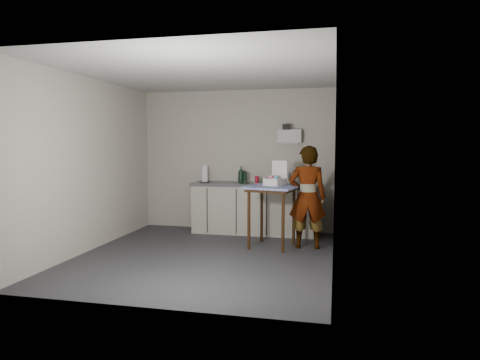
% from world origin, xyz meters
% --- Properties ---
extents(ground, '(4.00, 4.00, 0.00)m').
position_xyz_m(ground, '(0.00, 0.00, 0.00)').
color(ground, '#2D2D32').
rests_on(ground, ground).
extents(wall_back, '(3.60, 0.02, 2.60)m').
position_xyz_m(wall_back, '(0.00, 1.99, 1.30)').
color(wall_back, beige).
rests_on(wall_back, ground).
extents(wall_right, '(0.02, 4.00, 2.60)m').
position_xyz_m(wall_right, '(1.79, 0.00, 1.30)').
color(wall_right, beige).
rests_on(wall_right, ground).
extents(wall_left, '(0.02, 4.00, 2.60)m').
position_xyz_m(wall_left, '(-1.79, 0.00, 1.30)').
color(wall_left, beige).
rests_on(wall_left, ground).
extents(ceiling, '(3.60, 4.00, 0.01)m').
position_xyz_m(ceiling, '(0.00, 0.00, 2.60)').
color(ceiling, silver).
rests_on(ceiling, wall_back).
extents(kitchen_counter, '(2.24, 0.62, 0.91)m').
position_xyz_m(kitchen_counter, '(0.40, 1.70, 0.43)').
color(kitchen_counter, black).
rests_on(kitchen_counter, ground).
extents(wall_shelf, '(0.42, 0.18, 0.37)m').
position_xyz_m(wall_shelf, '(1.00, 1.92, 1.75)').
color(wall_shelf, white).
rests_on(wall_shelf, ground).
extents(side_table, '(0.87, 0.87, 0.96)m').
position_xyz_m(side_table, '(0.86, 0.74, 0.84)').
color(side_table, '#36200C').
rests_on(side_table, ground).
extents(standing_man, '(0.61, 0.43, 1.59)m').
position_xyz_m(standing_man, '(1.40, 0.80, 0.79)').
color(standing_man, '#B2A593').
rests_on(standing_man, ground).
extents(soap_bottle, '(0.15, 0.15, 0.30)m').
position_xyz_m(soap_bottle, '(0.15, 1.71, 1.06)').
color(soap_bottle, black).
rests_on(soap_bottle, kitchen_counter).
extents(soda_can, '(0.07, 0.07, 0.12)m').
position_xyz_m(soda_can, '(0.44, 1.73, 0.97)').
color(soda_can, '#B7122A').
rests_on(soda_can, kitchen_counter).
extents(dark_bottle, '(0.06, 0.06, 0.21)m').
position_xyz_m(dark_bottle, '(0.22, 1.70, 1.02)').
color(dark_bottle, black).
rests_on(dark_bottle, kitchen_counter).
extents(paper_towel, '(0.17, 0.17, 0.31)m').
position_xyz_m(paper_towel, '(-0.50, 1.61, 1.06)').
color(paper_towel, black).
rests_on(paper_towel, kitchen_counter).
extents(dish_rack, '(0.38, 0.28, 0.26)m').
position_xyz_m(dish_rack, '(1.04, 1.67, 0.97)').
color(dish_rack, silver).
rests_on(dish_rack, kitchen_counter).
extents(bakery_box, '(0.36, 0.37, 0.38)m').
position_xyz_m(bakery_box, '(0.90, 0.83, 1.05)').
color(bakery_box, white).
rests_on(bakery_box, side_table).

